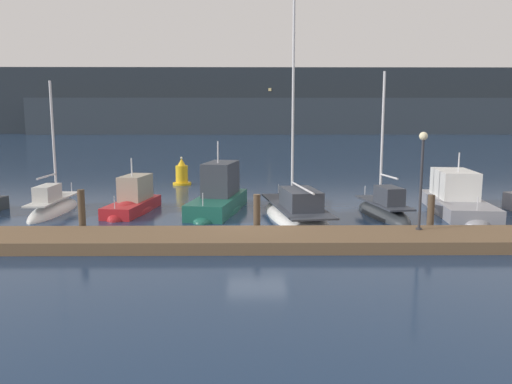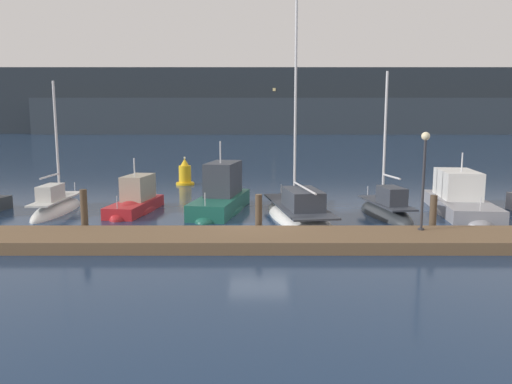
% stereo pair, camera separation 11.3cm
% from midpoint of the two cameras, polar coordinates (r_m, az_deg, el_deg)
% --- Properties ---
extents(ground_plane, '(400.00, 400.00, 0.00)m').
position_cam_midpoint_polar(ground_plane, '(21.09, -0.08, -4.44)').
color(ground_plane, '#192D4C').
extents(dock, '(37.21, 2.80, 0.45)m').
position_cam_midpoint_polar(dock, '(18.68, -0.02, -5.45)').
color(dock, brown).
rests_on(dock, ground).
extents(mooring_pile_1, '(0.28, 0.28, 1.87)m').
position_cam_midpoint_polar(mooring_pile_1, '(21.28, -19.42, -2.24)').
color(mooring_pile_1, '#4C3D2D').
rests_on(mooring_pile_1, ground).
extents(mooring_pile_2, '(0.28, 0.28, 1.67)m').
position_cam_midpoint_polar(mooring_pile_2, '(20.16, -0.06, -2.62)').
color(mooring_pile_2, '#4C3D2D').
rests_on(mooring_pile_2, ground).
extents(mooring_pile_3, '(0.28, 0.28, 1.64)m').
position_cam_midpoint_polar(mooring_pile_3, '(21.41, 19.18, -2.49)').
color(mooring_pile_3, '#4C3D2D').
rests_on(mooring_pile_3, ground).
extents(sailboat_berth_2, '(1.31, 5.50, 7.13)m').
position_cam_midpoint_polar(sailboat_berth_2, '(26.90, -22.25, -1.87)').
color(sailboat_berth_2, white).
rests_on(sailboat_berth_2, ground).
extents(motorboat_berth_3, '(2.35, 5.19, 3.41)m').
position_cam_midpoint_polar(motorboat_berth_3, '(25.90, -14.00, -1.65)').
color(motorboat_berth_3, red).
rests_on(motorboat_berth_3, ground).
extents(motorboat_berth_4, '(3.18, 6.69, 4.19)m').
position_cam_midpoint_polar(motorboat_berth_4, '(25.37, -4.43, -1.21)').
color(motorboat_berth_4, '#195647').
rests_on(motorboat_berth_4, ground).
extents(sailboat_berth_5, '(3.65, 8.58, 12.72)m').
position_cam_midpoint_polar(sailboat_berth_5, '(23.75, 4.43, -2.50)').
color(sailboat_berth_5, white).
rests_on(sailboat_berth_5, ground).
extents(sailboat_berth_6, '(2.28, 5.29, 7.52)m').
position_cam_midpoint_polar(sailboat_berth_6, '(24.87, 14.24, -2.29)').
color(sailboat_berth_6, '#2D3338').
rests_on(sailboat_berth_6, ground).
extents(motorboat_berth_7, '(3.42, 7.58, 3.62)m').
position_cam_midpoint_polar(motorboat_berth_7, '(27.25, 21.81, -1.37)').
color(motorboat_berth_7, gray).
rests_on(motorboat_berth_7, ground).
extents(channel_buoy, '(1.28, 1.28, 1.98)m').
position_cam_midpoint_polar(channel_buoy, '(35.51, -8.57, 2.01)').
color(channel_buoy, gold).
rests_on(channel_buoy, ground).
extents(dock_lamppost, '(0.32, 0.32, 3.75)m').
position_cam_midpoint_polar(dock_lamppost, '(19.90, 18.29, 3.02)').
color(dock_lamppost, '#2D2D33').
rests_on(dock_lamppost, dock).
extents(hillside_backdrop, '(240.00, 23.00, 18.19)m').
position_cam_midpoint_polar(hillside_backdrop, '(146.92, 0.30, 10.04)').
color(hillside_backdrop, '#232B33').
rests_on(hillside_backdrop, ground).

